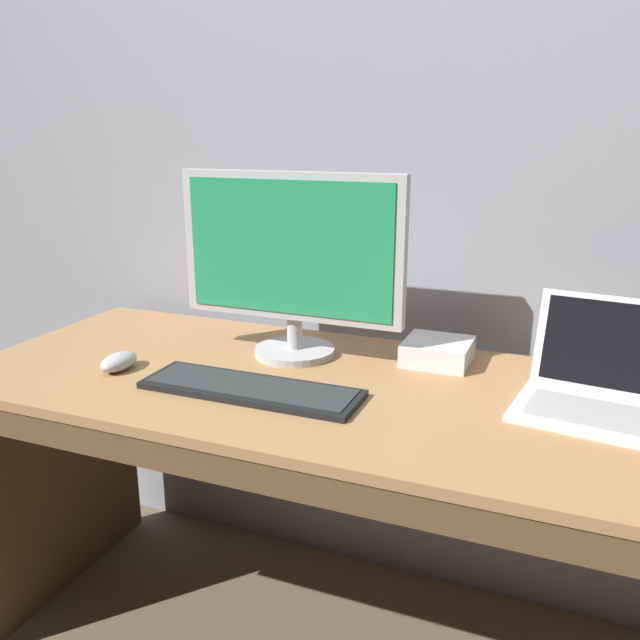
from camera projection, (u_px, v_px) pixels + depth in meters
The scene contains 7 objects.
back_wall at pixel (418, 13), 1.56m from camera, with size 5.18×0.04×3.09m, color gray.
desk at pixel (352, 478), 1.45m from camera, with size 1.80×0.69×0.74m.
laptop_white at pixel (612, 386), 1.28m from camera, with size 0.37×0.32×0.21m.
external_monitor at pixel (291, 259), 1.52m from camera, with size 0.55×0.20×0.44m.
wired_keyboard at pixel (251, 389), 1.37m from camera, with size 0.47×0.15×0.02m.
computer_mouse at pixel (119, 362), 1.50m from camera, with size 0.06×0.11×0.04m, color #B7B7BC.
external_drive_box at pixel (438, 352), 1.54m from camera, with size 0.15×0.15×0.05m, color silver.
Camera 1 is at (0.42, -1.24, 1.27)m, focal length 36.62 mm.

